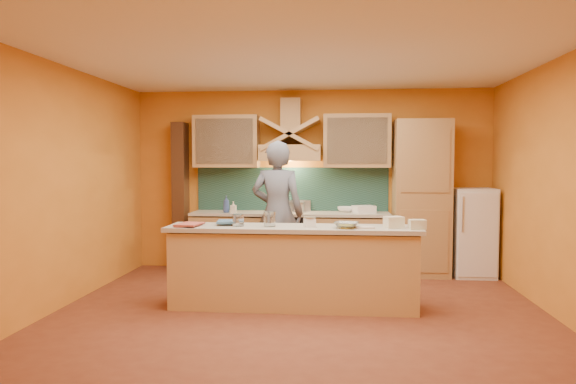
# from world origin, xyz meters

# --- Properties ---
(floor) EXTENTS (5.50, 5.00, 0.01)m
(floor) POSITION_xyz_m (0.00, 0.00, 0.00)
(floor) COLOR brown
(floor) RESTS_ON ground
(ceiling) EXTENTS (5.50, 5.00, 0.01)m
(ceiling) POSITION_xyz_m (0.00, 0.00, 2.80)
(ceiling) COLOR white
(ceiling) RESTS_ON wall_back
(wall_back) EXTENTS (5.50, 0.02, 2.80)m
(wall_back) POSITION_xyz_m (0.00, 2.50, 1.40)
(wall_back) COLOR orange
(wall_back) RESTS_ON floor
(wall_front) EXTENTS (5.50, 0.02, 2.80)m
(wall_front) POSITION_xyz_m (0.00, -2.50, 1.40)
(wall_front) COLOR orange
(wall_front) RESTS_ON floor
(wall_left) EXTENTS (0.02, 5.00, 2.80)m
(wall_left) POSITION_xyz_m (-2.75, 0.00, 1.40)
(wall_left) COLOR orange
(wall_left) RESTS_ON floor
(wall_right) EXTENTS (0.02, 5.00, 2.80)m
(wall_right) POSITION_xyz_m (2.75, 0.00, 1.40)
(wall_right) COLOR orange
(wall_right) RESTS_ON floor
(base_cabinet_left) EXTENTS (1.10, 0.60, 0.86)m
(base_cabinet_left) POSITION_xyz_m (-1.25, 2.20, 0.43)
(base_cabinet_left) COLOR tan
(base_cabinet_left) RESTS_ON floor
(base_cabinet_right) EXTENTS (1.10, 0.60, 0.86)m
(base_cabinet_right) POSITION_xyz_m (0.65, 2.20, 0.43)
(base_cabinet_right) COLOR tan
(base_cabinet_right) RESTS_ON floor
(counter_top) EXTENTS (3.00, 0.62, 0.04)m
(counter_top) POSITION_xyz_m (-0.30, 2.20, 0.90)
(counter_top) COLOR #B3A997
(counter_top) RESTS_ON base_cabinet_left
(stove) EXTENTS (0.60, 0.58, 0.90)m
(stove) POSITION_xyz_m (-0.30, 2.20, 0.45)
(stove) COLOR black
(stove) RESTS_ON floor
(backsplash) EXTENTS (3.00, 0.03, 0.70)m
(backsplash) POSITION_xyz_m (-0.30, 2.48, 1.25)
(backsplash) COLOR #1B3D37
(backsplash) RESTS_ON wall_back
(range_hood) EXTENTS (0.92, 0.50, 0.24)m
(range_hood) POSITION_xyz_m (-0.30, 2.25, 1.82)
(range_hood) COLOR tan
(range_hood) RESTS_ON wall_back
(hood_chimney) EXTENTS (0.30, 0.30, 0.50)m
(hood_chimney) POSITION_xyz_m (-0.30, 2.35, 2.40)
(hood_chimney) COLOR tan
(hood_chimney) RESTS_ON wall_back
(upper_cabinet_left) EXTENTS (1.00, 0.35, 0.80)m
(upper_cabinet_left) POSITION_xyz_m (-1.30, 2.33, 2.00)
(upper_cabinet_left) COLOR tan
(upper_cabinet_left) RESTS_ON wall_back
(upper_cabinet_right) EXTENTS (1.00, 0.35, 0.80)m
(upper_cabinet_right) POSITION_xyz_m (0.70, 2.33, 2.00)
(upper_cabinet_right) COLOR tan
(upper_cabinet_right) RESTS_ON wall_back
(pantry_column) EXTENTS (0.80, 0.60, 2.30)m
(pantry_column) POSITION_xyz_m (1.65, 2.20, 1.15)
(pantry_column) COLOR tan
(pantry_column) RESTS_ON floor
(fridge) EXTENTS (0.58, 0.60, 1.30)m
(fridge) POSITION_xyz_m (2.40, 2.20, 0.65)
(fridge) COLOR white
(fridge) RESTS_ON floor
(trim_column_left) EXTENTS (0.20, 0.30, 2.30)m
(trim_column_left) POSITION_xyz_m (-2.05, 2.35, 1.15)
(trim_column_left) COLOR #472816
(trim_column_left) RESTS_ON floor
(island_body) EXTENTS (2.80, 0.55, 0.88)m
(island_body) POSITION_xyz_m (-0.10, 0.30, 0.44)
(island_body) COLOR tan
(island_body) RESTS_ON floor
(island_top) EXTENTS (2.90, 0.62, 0.05)m
(island_top) POSITION_xyz_m (-0.10, 0.30, 0.92)
(island_top) COLOR #B3A997
(island_top) RESTS_ON island_body
(person) EXTENTS (0.76, 0.54, 1.97)m
(person) POSITION_xyz_m (-0.40, 1.40, 0.98)
(person) COLOR slate
(person) RESTS_ON floor
(pot_large) EXTENTS (0.27, 0.27, 0.17)m
(pot_large) POSITION_xyz_m (-0.43, 2.23, 0.99)
(pot_large) COLOR #BBBAC2
(pot_large) RESTS_ON stove
(pot_small) EXTENTS (0.22, 0.22, 0.15)m
(pot_small) POSITION_xyz_m (-0.18, 2.27, 0.97)
(pot_small) COLOR silver
(pot_small) RESTS_ON stove
(soap_bottle_a) EXTENTS (0.09, 0.09, 0.18)m
(soap_bottle_a) POSITION_xyz_m (-1.13, 1.99, 1.01)
(soap_bottle_a) COLOR silver
(soap_bottle_a) RESTS_ON counter_top
(soap_bottle_b) EXTENTS (0.13, 0.13, 0.26)m
(soap_bottle_b) POSITION_xyz_m (-1.26, 2.08, 1.05)
(soap_bottle_b) COLOR #324A8B
(soap_bottle_b) RESTS_ON counter_top
(bowl_back) EXTENTS (0.26, 0.26, 0.08)m
(bowl_back) POSITION_xyz_m (0.54, 2.34, 0.96)
(bowl_back) COLOR white
(bowl_back) RESTS_ON counter_top
(dish_rack) EXTENTS (0.37, 0.34, 0.11)m
(dish_rack) POSITION_xyz_m (0.81, 2.22, 0.97)
(dish_rack) COLOR white
(dish_rack) RESTS_ON counter_top
(book_lower) EXTENTS (0.30, 0.38, 0.03)m
(book_lower) POSITION_xyz_m (-1.41, 0.22, 0.96)
(book_lower) COLOR #B64D41
(book_lower) RESTS_ON island_top
(book_upper) EXTENTS (0.28, 0.35, 0.02)m
(book_upper) POSITION_xyz_m (-1.00, 0.37, 0.98)
(book_upper) COLOR #3C6284
(book_upper) RESTS_ON island_top
(jar_large) EXTENTS (0.17, 0.17, 0.17)m
(jar_large) POSITION_xyz_m (-0.36, 0.26, 1.03)
(jar_large) COLOR silver
(jar_large) RESTS_ON island_top
(jar_small) EXTENTS (0.15, 0.15, 0.14)m
(jar_small) POSITION_xyz_m (-0.73, 0.25, 1.01)
(jar_small) COLOR silver
(jar_small) RESTS_ON island_top
(kitchen_scale) EXTENTS (0.15, 0.15, 0.10)m
(kitchen_scale) POSITION_xyz_m (0.10, 0.25, 0.99)
(kitchen_scale) COLOR white
(kitchen_scale) RESTS_ON island_top
(mixing_bowl) EXTENTS (0.33, 0.33, 0.07)m
(mixing_bowl) POSITION_xyz_m (0.51, 0.19, 0.98)
(mixing_bowl) COLOR white
(mixing_bowl) RESTS_ON island_top
(cloth) EXTENTS (0.24, 0.20, 0.01)m
(cloth) POSITION_xyz_m (0.70, 0.23, 0.95)
(cloth) COLOR beige
(cloth) RESTS_ON island_top
(grocery_bag_a) EXTENTS (0.23, 0.21, 0.13)m
(grocery_bag_a) POSITION_xyz_m (1.04, 0.27, 1.01)
(grocery_bag_a) COLOR beige
(grocery_bag_a) RESTS_ON island_top
(grocery_bag_b) EXTENTS (0.19, 0.15, 0.11)m
(grocery_bag_b) POSITION_xyz_m (1.28, 0.17, 1.00)
(grocery_bag_b) COLOR beige
(grocery_bag_b) RESTS_ON island_top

